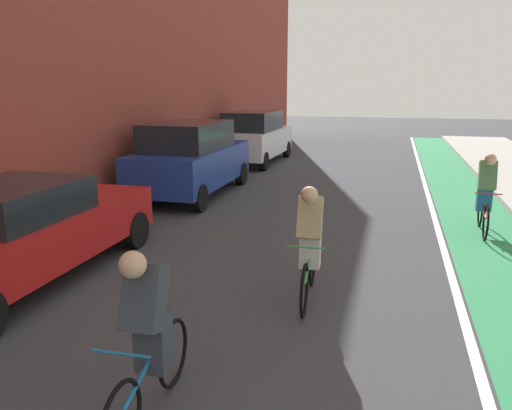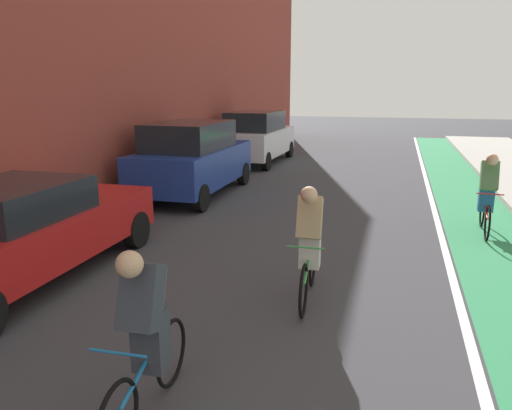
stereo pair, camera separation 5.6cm
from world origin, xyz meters
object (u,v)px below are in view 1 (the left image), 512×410
Objects in this scene: parked_suv_white at (254,136)px; parked_suv_blue at (191,158)px; cyclist_mid at (148,329)px; cyclist_trailing at (310,243)px; cyclist_far at (485,193)px; parked_sedan_red at (23,231)px.

parked_suv_blue is at bearing -89.98° from parked_suv_white.
parked_suv_blue is 2.68× the size of cyclist_mid.
cyclist_trailing reaches higher than cyclist_mid.
cyclist_far is at bearing 61.72° from cyclist_mid.
cyclist_trailing is (4.21, -5.82, -0.21)m from parked_suv_blue.
cyclist_trailing is 4.98m from cyclist_far.
parked_suv_white reaches higher than cyclist_trailing.
parked_suv_blue reaches higher than cyclist_mid.
cyclist_trailing is (4.21, -12.04, -0.21)m from parked_suv_white.
parked_suv_white is 2.73× the size of cyclist_far.
cyclist_mid is at bearing -69.10° from parked_suv_blue.
parked_suv_blue reaches higher than cyclist_far.
cyclist_trailing is at bearing -70.71° from parked_suv_white.
parked_suv_white is 2.72× the size of cyclist_trailing.
cyclist_far is at bearing -48.41° from parked_suv_white.
cyclist_far is (7.04, -7.93, -0.21)m from parked_suv_white.
parked_sedan_red is 12.54m from parked_suv_white.
parked_suv_white is at bearing 102.53° from cyclist_mid.
cyclist_trailing is (0.91, 2.83, -0.04)m from cyclist_mid.
parked_suv_blue is at bearing 166.33° from cyclist_far.
cyclist_mid is 0.98× the size of cyclist_trailing.
cyclist_far is at bearing 55.47° from cyclist_trailing.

